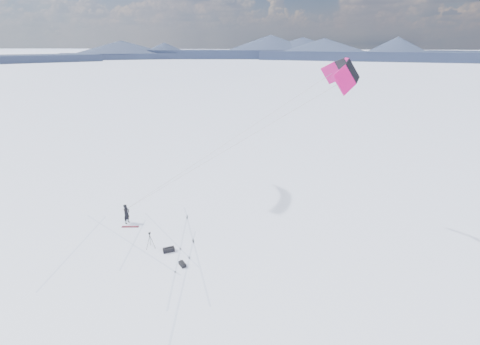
% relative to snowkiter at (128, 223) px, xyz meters
% --- Properties ---
extents(ground, '(1800.00, 1800.00, 0.00)m').
position_rel_snowkiter_xyz_m(ground, '(2.90, -2.27, 0.00)').
color(ground, white).
extents(horizon_hills, '(704.00, 704.42, 9.56)m').
position_rel_snowkiter_xyz_m(horizon_hills, '(2.90, -2.27, 4.08)').
color(horizon_hills, '#1D213F').
rests_on(horizon_hills, ground).
extents(snow_tracks, '(17.62, 10.25, 0.01)m').
position_rel_snowkiter_xyz_m(snow_tracks, '(3.22, -2.26, 0.00)').
color(snow_tracks, '#B0BCD9').
rests_on(snow_tracks, ground).
extents(snowkiter, '(0.47, 0.65, 1.65)m').
position_rel_snowkiter_xyz_m(snowkiter, '(0.00, 0.00, 0.00)').
color(snowkiter, black).
rests_on(snowkiter, ground).
extents(snowboard, '(1.35, 0.56, 0.04)m').
position_rel_snowkiter_xyz_m(snowboard, '(0.54, -0.55, 0.02)').
color(snowboard, maroon).
rests_on(snowboard, ground).
extents(tripod, '(0.57, 0.65, 1.24)m').
position_rel_snowkiter_xyz_m(tripod, '(3.52, -2.94, 0.80)').
color(tripod, black).
rests_on(tripod, ground).
extents(gear_bag_a, '(0.86, 0.75, 0.35)m').
position_rel_snowkiter_xyz_m(gear_bag_a, '(4.97, -3.11, 0.16)').
color(gear_bag_a, black).
rests_on(gear_bag_a, ground).
extents(gear_bag_b, '(0.65, 0.66, 0.29)m').
position_rel_snowkiter_xyz_m(gear_bag_b, '(6.52, -4.45, 0.12)').
color(gear_bag_b, black).
rests_on(gear_bag_b, ground).
extents(power_kite, '(17.07, 6.29, 11.61)m').
position_rel_snowkiter_xyz_m(power_kite, '(15.74, 1.86, 11.87)').
color(power_kite, '#D21067').
rests_on(power_kite, ground).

